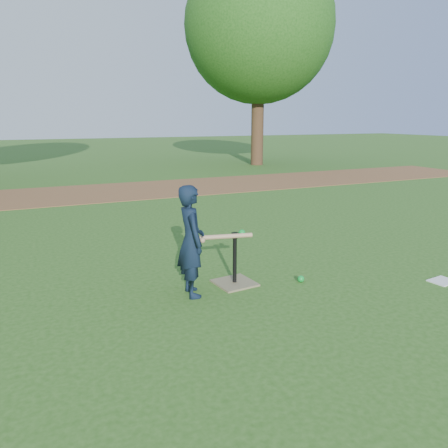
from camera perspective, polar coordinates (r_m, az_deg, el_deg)
name	(u,v)px	position (r m, az deg, el deg)	size (l,w,h in m)	color
ground	(257,291)	(4.92, 4.34, -8.76)	(80.00, 80.00, 0.00)	#285116
dirt_strip	(121,191)	(11.84, -13.30, 4.20)	(24.00, 3.00, 0.01)	brown
child	(191,241)	(4.65, -4.32, -2.25)	(0.44, 0.29, 1.21)	black
wiffle_ball_ground	(301,279)	(5.24, 10.01, -7.07)	(0.08, 0.08, 0.08)	#0D8F2C
clipboard	(442,281)	(5.79, 26.63, -6.68)	(0.30, 0.23, 0.01)	silver
batting_tee	(235,275)	(5.09, 1.40, -6.65)	(0.47, 0.47, 0.61)	#786C4C
swing_action	(227,236)	(4.88, 0.39, -1.59)	(0.63, 0.17, 0.08)	tan
tree_right	(259,27)	(18.52, 4.61, 24.23)	(5.80, 5.80, 8.21)	#382316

